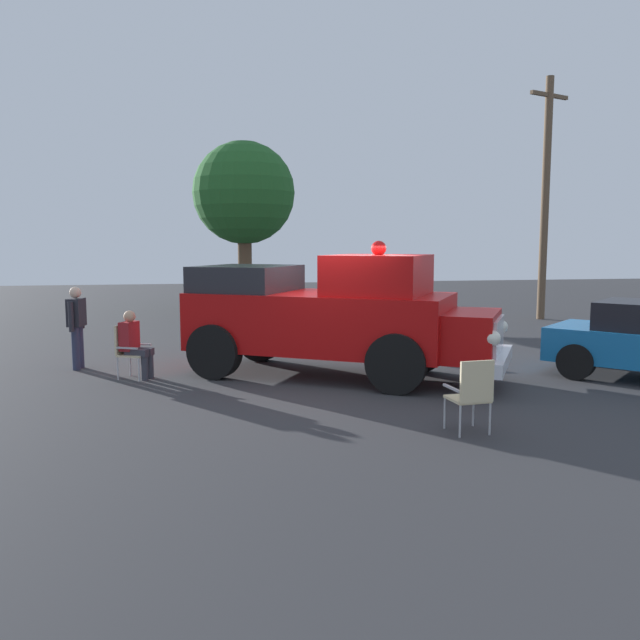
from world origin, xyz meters
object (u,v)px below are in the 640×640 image
at_px(lawn_chair_by_car, 472,391).
at_px(lawn_chair_spare, 339,325).
at_px(vintage_fire_truck, 331,314).
at_px(utility_pole, 545,196).
at_px(lawn_chair_near_truck, 128,347).
at_px(oak_tree_left, 244,194).
at_px(spectator_standing, 77,322).
at_px(spectator_seated, 134,342).

height_order(lawn_chair_by_car, lawn_chair_spare, same).
distance_m(vintage_fire_truck, utility_pole, 12.19).
height_order(lawn_chair_near_truck, oak_tree_left, oak_tree_left).
bearing_deg(utility_pole, lawn_chair_by_car, 146.91).
distance_m(lawn_chair_near_truck, oak_tree_left, 12.83).
relative_size(lawn_chair_by_car, spectator_standing, 0.61).
relative_size(lawn_chair_spare, spectator_standing, 0.61).
relative_size(spectator_standing, utility_pole, 0.21).
distance_m(spectator_seated, oak_tree_left, 12.83).
distance_m(lawn_chair_near_truck, lawn_chair_by_car, 6.70).
height_order(lawn_chair_near_truck, spectator_seated, spectator_seated).
distance_m(lawn_chair_spare, oak_tree_left, 10.26).
distance_m(lawn_chair_by_car, oak_tree_left, 16.99).
bearing_deg(utility_pole, spectator_seated, 120.59).
bearing_deg(vintage_fire_truck, spectator_seated, 83.01).
relative_size(lawn_chair_near_truck, utility_pole, 0.13).
bearing_deg(spectator_seated, oak_tree_left, -13.86).
height_order(lawn_chair_near_truck, spectator_standing, spectator_standing).
bearing_deg(lawn_chair_by_car, utility_pole, -33.09).
relative_size(spectator_standing, oak_tree_left, 0.27).
relative_size(lawn_chair_near_truck, oak_tree_left, 0.16).
distance_m(vintage_fire_truck, lawn_chair_by_car, 4.26).
bearing_deg(vintage_fire_truck, utility_pole, -48.36).
bearing_deg(vintage_fire_truck, lawn_chair_near_truck, 82.33).
bearing_deg(oak_tree_left, vintage_fire_truck, -176.55).
distance_m(lawn_chair_spare, spectator_seated, 5.15).
bearing_deg(utility_pole, spectator_standing, 114.36).
bearing_deg(spectator_seated, lawn_chair_spare, -60.75).
bearing_deg(spectator_standing, utility_pole, -65.64).
distance_m(spectator_standing, utility_pole, 15.43).
xyz_separation_m(lawn_chair_spare, spectator_seated, (-2.51, 4.49, 0.11)).
bearing_deg(oak_tree_left, spectator_standing, 158.80).
distance_m(vintage_fire_truck, oak_tree_left, 12.81).
relative_size(vintage_fire_truck, lawn_chair_spare, 6.10).
distance_m(spectator_standing, oak_tree_left, 12.02).
relative_size(lawn_chair_by_car, lawn_chair_spare, 1.00).
xyz_separation_m(spectator_seated, utility_pole, (7.42, -12.54, 3.41)).
xyz_separation_m(lawn_chair_spare, spectator_standing, (-1.33, 5.71, 0.37)).
xyz_separation_m(lawn_chair_by_car, oak_tree_left, (16.47, 1.81, 3.77)).
bearing_deg(lawn_chair_by_car, spectator_standing, 46.27).
distance_m(lawn_chair_by_car, lawn_chair_spare, 7.06).
xyz_separation_m(spectator_seated, spectator_standing, (1.18, 1.22, 0.27)).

